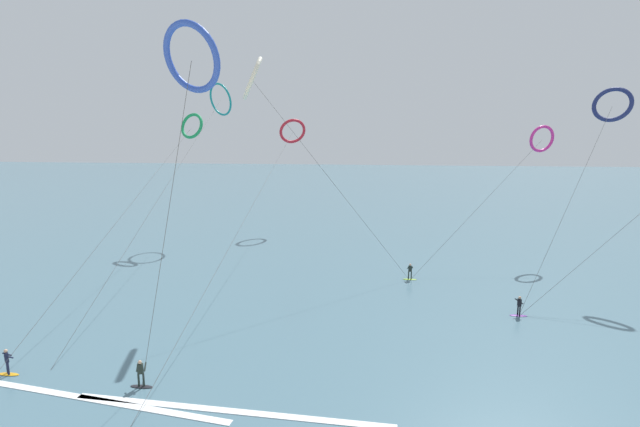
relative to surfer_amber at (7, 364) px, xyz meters
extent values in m
cube|color=slate|center=(18.40, 95.05, -0.78)|extent=(400.00, 200.00, 0.08)
ellipsoid|color=orange|center=(0.00, -0.01, -0.71)|extent=(1.40, 0.40, 0.06)
cylinder|color=#191E38|center=(-0.11, 0.08, -0.28)|extent=(0.12, 0.12, 0.80)
cylinder|color=#191E38|center=(0.11, -0.10, -0.28)|extent=(0.12, 0.12, 0.80)
cube|color=#191E38|center=(0.00, -0.01, 0.43)|extent=(0.37, 0.36, 0.62)
sphere|color=tan|center=(0.00, -0.01, 0.85)|extent=(0.22, 0.22, 0.22)
cylinder|color=#191E38|center=(-0.17, 0.25, 0.48)|extent=(0.39, 0.44, 0.39)
cylinder|color=#191E38|center=(0.17, -0.03, 0.48)|extent=(0.39, 0.44, 0.39)
ellipsoid|color=black|center=(8.97, -0.34, -0.71)|extent=(1.40, 0.40, 0.06)
cylinder|color=#1E2823|center=(9.11, -0.30, -0.28)|extent=(0.12, 0.12, 0.80)
cylinder|color=#1E2823|center=(8.84, -0.38, -0.28)|extent=(0.12, 0.12, 0.80)
cube|color=#1E2823|center=(8.97, -0.34, 0.43)|extent=(0.36, 0.28, 0.62)
sphere|color=tan|center=(8.97, -0.34, 0.85)|extent=(0.22, 0.22, 0.22)
cylinder|color=#1E2823|center=(9.18, -0.16, 0.48)|extent=(0.22, 0.51, 0.39)
cylinder|color=#1E2823|center=(8.76, -0.28, 0.48)|extent=(0.22, 0.51, 0.39)
ellipsoid|color=#8CC62D|center=(26.24, 22.16, -0.71)|extent=(1.40, 0.40, 0.06)
cylinder|color=#1E2823|center=(26.11, 22.14, -0.28)|extent=(0.12, 0.12, 0.80)
cylinder|color=#1E2823|center=(26.38, 22.18, -0.28)|extent=(0.12, 0.12, 0.80)
cube|color=#1E2823|center=(26.24, 22.16, 0.43)|extent=(0.35, 0.25, 0.62)
sphere|color=tan|center=(26.24, 22.16, 0.85)|extent=(0.22, 0.22, 0.22)
cylinder|color=#1E2823|center=(26.03, 22.24, 0.48)|extent=(0.17, 0.51, 0.39)
cylinder|color=#1E2823|center=(26.46, 22.32, 0.48)|extent=(0.17, 0.51, 0.39)
ellipsoid|color=purple|center=(34.49, 13.60, -0.71)|extent=(1.40, 0.40, 0.06)
cylinder|color=black|center=(34.45, 13.73, -0.28)|extent=(0.12, 0.12, 0.80)
cylinder|color=black|center=(34.52, 13.46, -0.28)|extent=(0.12, 0.12, 0.80)
cube|color=black|center=(34.49, 13.60, 0.43)|extent=(0.28, 0.36, 0.62)
sphere|color=tan|center=(34.49, 13.60, 0.85)|extent=(0.22, 0.22, 0.22)
cylinder|color=black|center=(34.43, 13.93, 0.48)|extent=(0.51, 0.22, 0.39)
cylinder|color=black|center=(34.55, 13.50, 0.48)|extent=(0.51, 0.22, 0.39)
torus|color=red|center=(9.58, 47.10, 14.42)|extent=(4.72, 3.83, 3.89)
cylinder|color=#3F3F3F|center=(9.96, 21.30, 6.69)|extent=(0.79, 51.60, 15.05)
cylinder|color=#3F3F3F|center=(41.29, 16.07, 4.55)|extent=(13.62, 4.98, 10.76)
torus|color=navy|center=(45.64, 25.72, 16.92)|extent=(3.83, 3.35, 3.55)
cylinder|color=#3F3F3F|center=(40.06, 19.66, 7.95)|extent=(11.19, 12.15, 17.55)
torus|color=silver|center=(11.71, 16.35, 18.84)|extent=(2.98, 4.32, 3.76)
cylinder|color=#3F3F3F|center=(18.98, 19.26, 8.92)|extent=(14.56, 5.84, 19.49)
torus|color=#199351|center=(-1.87, 35.47, 15.07)|extent=(3.85, 2.61, 3.49)
cylinder|color=#3F3F3F|center=(-0.74, 16.18, 7.03)|extent=(2.28, 38.59, 15.72)
torus|color=#2647B7|center=(13.13, -0.65, 17.92)|extent=(3.90, 2.75, 3.53)
cylinder|color=#3F3F3F|center=(11.05, -0.50, 8.47)|extent=(4.19, 0.34, 18.58)
torus|color=teal|center=(0.27, 41.08, 18.87)|extent=(4.67, 3.83, 4.60)
cylinder|color=#3F3F3F|center=(1.26, 20.86, 8.96)|extent=(1.99, 40.46, 19.57)
torus|color=#CC288E|center=(42.19, 34.40, 13.46)|extent=(3.35, 1.87, 3.28)
cylinder|color=#3F3F3F|center=(34.22, 28.28, 6.24)|extent=(15.97, 12.27, 14.13)
cube|color=white|center=(6.57, -1.88, -0.76)|extent=(17.61, 2.87, 0.12)
cube|color=white|center=(14.91, -2.04, -0.76)|extent=(18.01, 1.24, 0.12)
camera|label=1|loc=(22.54, -23.88, 14.15)|focal=25.72mm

